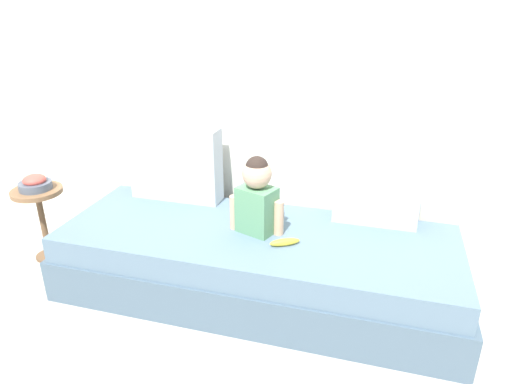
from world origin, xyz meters
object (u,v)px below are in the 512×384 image
(throw_pillow_right, at_px, (377,187))
(side_table, at_px, (40,207))
(banana, at_px, (285,242))
(fruit_bowl, at_px, (35,183))
(throw_pillow_left, at_px, (176,163))
(toddler, at_px, (256,195))
(couch, at_px, (256,263))

(throw_pillow_right, height_order, side_table, throw_pillow_right)
(banana, xyz_separation_m, fruit_bowl, (-1.68, 0.11, 0.12))
(throw_pillow_left, distance_m, banana, 0.96)
(toddler, relative_size, fruit_bowl, 2.21)
(couch, bearing_deg, throw_pillow_left, 153.09)
(throw_pillow_left, distance_m, toddler, 0.71)
(couch, xyz_separation_m, fruit_bowl, (-1.49, 0.00, 0.35))
(throw_pillow_right, distance_m, side_table, 2.17)
(couch, relative_size, banana, 13.73)
(throw_pillow_left, xyz_separation_m, throw_pillow_right, (1.28, 0.00, -0.02))
(throw_pillow_left, height_order, throw_pillow_right, throw_pillow_left)
(side_table, bearing_deg, fruit_bowl, -0.06)
(banana, bearing_deg, throw_pillow_right, 43.67)
(toddler, height_order, side_table, toddler)
(fruit_bowl, bearing_deg, banana, -3.61)
(couch, xyz_separation_m, throw_pillow_left, (-0.64, 0.33, 0.45))
(fruit_bowl, bearing_deg, toddler, 0.42)
(throw_pillow_right, relative_size, toddler, 1.07)
(couch, bearing_deg, banana, -28.62)
(throw_pillow_right, height_order, fruit_bowl, throw_pillow_right)
(throw_pillow_right, bearing_deg, side_table, -171.36)
(throw_pillow_left, xyz_separation_m, toddler, (0.64, -0.31, -0.02))
(throw_pillow_right, xyz_separation_m, banana, (-0.45, -0.43, -0.20))
(banana, relative_size, side_table, 0.33)
(side_table, bearing_deg, toddler, 0.42)
(throw_pillow_left, relative_size, toddler, 1.32)
(couch, bearing_deg, toddler, 102.30)
(toddler, distance_m, banana, 0.31)
(toddler, bearing_deg, fruit_bowl, -179.58)
(throw_pillow_right, height_order, banana, throw_pillow_right)
(throw_pillow_left, distance_m, throw_pillow_right, 1.28)
(throw_pillow_left, bearing_deg, couch, -26.91)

